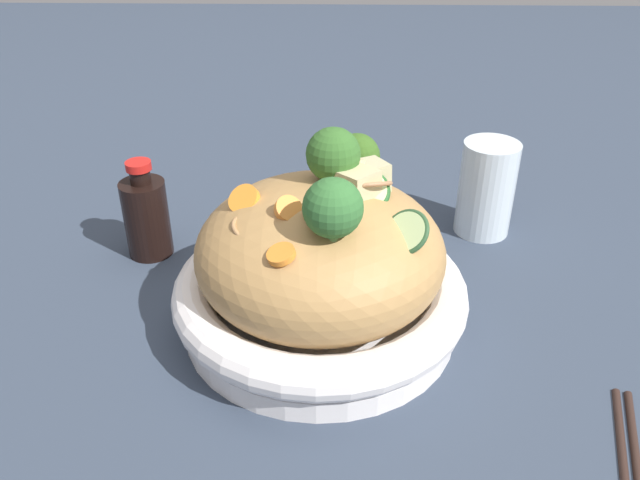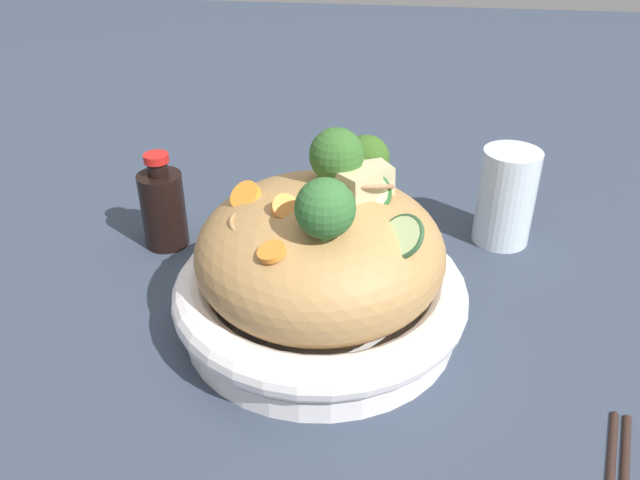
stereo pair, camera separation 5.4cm
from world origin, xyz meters
name	(u,v)px [view 2 (the right image)]	position (x,y,z in m)	size (l,w,h in m)	color
ground_plane	(320,323)	(0.00, 0.00, 0.00)	(3.00, 3.00, 0.00)	#313C4D
serving_bowl	(320,298)	(0.00, 0.00, 0.03)	(0.28, 0.28, 0.06)	white
noodle_heap	(320,251)	(0.00, 0.00, 0.08)	(0.23, 0.23, 0.14)	#AE814B
broccoli_florets	(343,174)	(-0.02, 0.02, 0.16)	(0.20, 0.09, 0.09)	#9FB66E
carrot_coins	(284,201)	(0.01, -0.03, 0.14)	(0.17, 0.12, 0.03)	orange
zucchini_slices	(352,210)	(0.02, 0.03, 0.14)	(0.10, 0.12, 0.05)	beige
chicken_chunks	(358,180)	(-0.02, 0.03, 0.15)	(0.07, 0.07, 0.03)	#C4BC8E
soy_sauce_bottle	(163,207)	(-0.13, -0.20, 0.05)	(0.05, 0.05, 0.12)	black
drinking_glass	(506,197)	(-0.19, 0.19, 0.06)	(0.07, 0.07, 0.12)	silver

